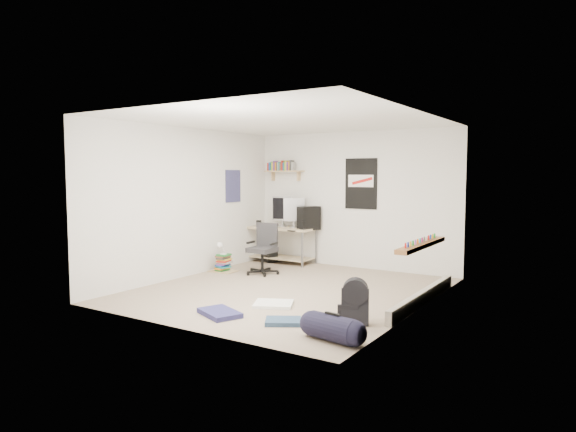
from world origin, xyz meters
The scene contains 26 objects.
floor centered at (0.00, 0.00, -0.01)m, with size 4.00×4.50×0.01m, color gray.
ceiling centered at (0.00, 0.00, 2.50)m, with size 4.00×4.50×0.01m, color white.
back_wall centered at (0.00, 2.25, 1.25)m, with size 4.00×0.01×2.50m, color silver.
left_wall centered at (-2.00, 0.00, 1.25)m, with size 0.01×4.50×2.50m, color silver.
right_wall centered at (2.00, 0.00, 1.25)m, with size 0.01×4.50×2.50m, color silver.
desk centered at (-1.44, 1.95, 0.36)m, with size 1.46×0.64×0.67m, color tan.
monitor_left centered at (-1.40, 2.00, 0.91)m, with size 0.43×0.11×0.47m, color #9C9DA1.
monitor_right centered at (-1.14, 2.00, 0.89)m, with size 0.40×0.10×0.45m, color #9F9FA3.
pc_tower centered at (-0.81, 2.00, 0.89)m, with size 0.20×0.43×0.45m, color black.
keyboard centered at (-1.06, 1.70, 0.68)m, with size 0.39×0.14×0.02m, color black.
speaker_left centered at (-1.75, 1.69, 0.75)m, with size 0.08×0.08×0.16m, color black.
speaker_right centered at (-0.81, 1.78, 0.76)m, with size 0.09×0.09×0.18m, color black.
office_chair centered at (-1.03, 0.80, 0.49)m, with size 0.58×0.58×0.88m, color #28272A.
wall_shelf centered at (-1.45, 2.14, 1.78)m, with size 0.80×0.22×0.24m, color tan.
poster_back_wall centered at (0.15, 2.23, 1.55)m, with size 0.62×0.03×0.92m, color black.
poster_left_wall centered at (-1.99, 1.20, 1.50)m, with size 0.02×0.42×0.60m, color navy.
window centered at (1.95, 0.30, 1.45)m, with size 0.10×1.50×1.26m, color brown.
baseboard_heater centered at (1.96, 0.30, 0.09)m, with size 0.08×2.50×0.18m, color #B7B2A8.
backpack centered at (1.58, -1.02, 0.20)m, with size 0.31×0.25×0.42m, color black.
duffel_bag centered at (1.65, -1.71, 0.14)m, with size 0.28×0.28×0.54m, color black.
tshirt centered at (0.32, -0.85, 0.02)m, with size 0.50×0.42×0.04m, color silver.
jeans_a centered at (0.03, -1.60, 0.03)m, with size 0.56×0.36×0.06m, color navy.
jeans_b centered at (0.87, -1.46, 0.03)m, with size 0.41×0.31×0.05m, color navy.
book_stack centered at (-1.75, 0.61, 0.15)m, with size 0.44×0.36×0.30m, color brown.
desk_lamp centered at (-1.73, 0.59, 0.38)m, with size 0.12×0.21×0.21m, color white.
subwoofer centered at (-1.61, 1.87, 0.14)m, with size 0.23×0.23×0.26m, color black.
Camera 1 is at (4.06, -6.34, 1.74)m, focal length 32.00 mm.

